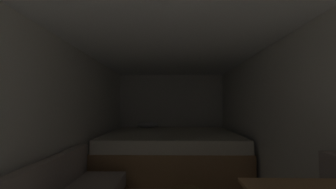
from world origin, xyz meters
name	(u,v)px	position (x,y,z in m)	size (l,w,h in m)	color
wall_back	(171,114)	(0.00, 4.66, 1.03)	(2.79, 0.05, 2.06)	silver
wall_left	(65,122)	(-1.37, 1.99, 1.03)	(0.05, 5.28, 2.06)	silver
wall_right	(279,123)	(1.37, 1.99, 1.03)	(0.05, 5.28, 2.06)	silver
ceiling_slab	(171,41)	(0.00, 1.99, 2.09)	(2.79, 5.28, 0.05)	white
bed	(171,150)	(0.00, 3.54, 0.35)	(2.57, 2.09, 0.86)	#9E7247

